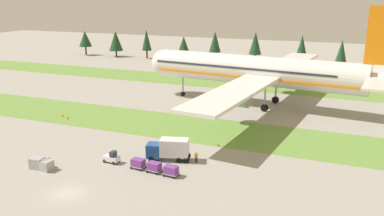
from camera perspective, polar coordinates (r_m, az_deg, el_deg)
name	(u,v)px	position (r m, az deg, el deg)	size (l,w,h in m)	color
ground_plane	(67,194)	(57.80, -17.24, -11.45)	(400.00, 400.00, 0.00)	gray
grass_strip_near	(168,125)	(82.83, -3.34, -2.41)	(320.00, 15.84, 0.01)	olive
grass_strip_far	(230,83)	(122.39, 5.43, 3.49)	(320.00, 15.84, 0.01)	olive
airliner	(262,71)	(96.40, 9.78, 5.18)	(60.49, 74.86, 23.68)	silver
baggage_tug	(112,158)	(65.63, -11.25, -6.90)	(2.70, 1.52, 1.97)	silver
cargo_dolly_lead	(138,163)	(62.78, -7.61, -7.69)	(2.32, 1.69, 1.55)	#A3A3A8
cargo_dolly_second	(154,166)	(61.30, -5.35, -8.21)	(2.32, 1.69, 1.55)	#A3A3A8
cargo_dolly_third	(171,170)	(59.91, -2.97, -8.75)	(2.32, 1.69, 1.55)	#A3A3A8
catering_truck	(169,149)	(65.05, -3.29, -5.73)	(7.32, 4.07, 3.58)	#1E4C8E
ground_crew_marshaller	(196,157)	(64.35, 0.59, -6.92)	(0.53, 0.36, 1.74)	black
ground_crew_loader	(175,170)	(59.99, -2.38, -8.68)	(0.39, 0.46, 1.74)	black
uld_container_0	(42,163)	(66.83, -20.42, -7.22)	(2.00, 1.60, 1.59)	#A3A3A8
uld_container_1	(46,165)	(65.72, -19.92, -7.59)	(2.00, 1.60, 1.52)	#A3A3A8
uld_container_2	(37,163)	(66.74, -20.99, -7.26)	(2.00, 1.60, 1.71)	#A3A3A8
taxiway_marker_0	(67,117)	(90.63, -17.16, -1.29)	(0.44, 0.44, 0.65)	orange
taxiway_marker_1	(218,144)	(71.44, 3.66, -5.12)	(0.44, 0.44, 0.69)	orange
taxiway_marker_2	(63,115)	(92.82, -17.77, -0.94)	(0.44, 0.44, 0.65)	orange
distant_tree_line	(260,47)	(154.50, 9.60, 8.53)	(161.81, 9.74, 12.31)	#4C3823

